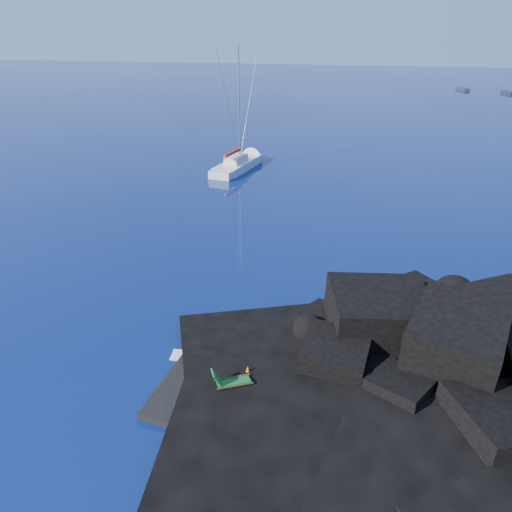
% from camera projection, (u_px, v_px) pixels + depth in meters
% --- Properties ---
extents(ground, '(400.00, 400.00, 0.00)m').
position_uv_depth(ground, '(156.00, 390.00, 23.17)').
color(ground, '#04123F').
rests_on(ground, ground).
extents(headland, '(24.00, 24.00, 3.60)m').
position_uv_depth(headland, '(441.00, 386.00, 23.45)').
color(headland, black).
rests_on(headland, ground).
extents(beach, '(9.08, 6.86, 0.70)m').
position_uv_depth(beach, '(253.00, 396.00, 22.79)').
color(beach, black).
rests_on(beach, ground).
extents(surf_foam, '(10.00, 8.00, 0.06)m').
position_uv_depth(surf_foam, '(280.00, 341.00, 26.69)').
color(surf_foam, white).
rests_on(surf_foam, ground).
extents(sailboat, '(5.15, 13.12, 13.46)m').
position_uv_depth(sailboat, '(238.00, 169.00, 58.09)').
color(sailboat, silver).
rests_on(sailboat, ground).
extents(deck_chair, '(1.90, 1.47, 1.20)m').
position_uv_depth(deck_chair, '(234.00, 378.00, 22.50)').
color(deck_chair, '#156225').
rests_on(deck_chair, beach).
extents(towel, '(2.32, 2.02, 0.06)m').
position_uv_depth(towel, '(229.00, 370.00, 23.91)').
color(towel, silver).
rests_on(towel, beach).
extents(sunbather, '(1.61, 1.28, 0.22)m').
position_uv_depth(sunbather, '(228.00, 367.00, 23.86)').
color(sunbather, '#E6AF78').
rests_on(sunbather, towel).
extents(marker_cone, '(0.40, 0.40, 0.58)m').
position_uv_depth(marker_cone, '(248.00, 371.00, 23.41)').
color(marker_cone, orange).
rests_on(marker_cone, beach).
extents(distant_boat_a, '(2.82, 4.95, 0.63)m').
position_uv_depth(distant_boat_a, '(463.00, 90.00, 125.73)').
color(distant_boat_a, '#2A292F').
rests_on(distant_boat_a, ground).
extents(distant_boat_b, '(2.59, 4.47, 0.57)m').
position_uv_depth(distant_boat_b, '(508.00, 94.00, 119.74)').
color(distant_boat_b, '#232328').
rests_on(distant_boat_b, ground).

